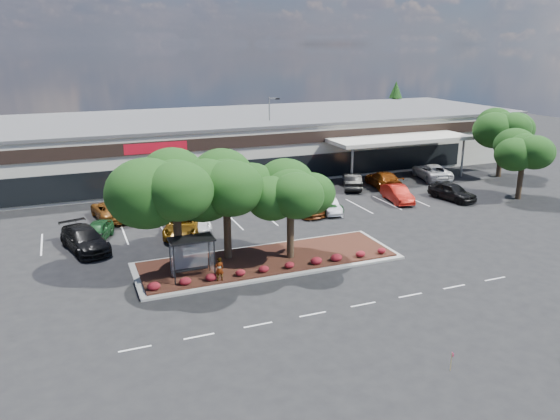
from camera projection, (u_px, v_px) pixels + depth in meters
name	position (u px, v px, depth m)	size (l,w,h in m)	color
ground	(320.00, 280.00, 34.50)	(160.00, 160.00, 0.00)	black
retail_store	(195.00, 144.00, 63.73)	(80.40, 25.20, 6.25)	beige
landscape_island	(268.00, 260.00, 37.31)	(18.00, 6.00, 0.26)	#9C9C97
lane_markings	(262.00, 230.00, 43.71)	(33.12, 20.06, 0.01)	silver
shrub_row	(280.00, 266.00, 35.33)	(17.00, 0.80, 0.50)	maroon
bus_shelter	(191.00, 246.00, 33.79)	(2.75, 1.55, 2.59)	black
island_tree_west	(176.00, 211.00, 34.43)	(7.20, 7.20, 7.89)	#183B0F
island_tree_mid	(227.00, 206.00, 36.38)	(6.60, 6.60, 7.32)	#183B0F
island_tree_east	(291.00, 212.00, 36.59)	(5.80, 5.80, 6.50)	#183B0F
tree_east_near	(522.00, 166.00, 51.68)	(5.60, 5.60, 6.51)	#183B0F
tree_east_far	(502.00, 143.00, 60.40)	(6.40, 6.40, 7.62)	#183B0F
conifer_north_east	(395.00, 110.00, 84.36)	(3.96, 3.96, 9.00)	#183B0F
person_waiting	(219.00, 269.00, 33.55)	(0.56, 0.37, 1.53)	#594C47
light_pole	(270.00, 142.00, 60.87)	(1.43, 0.68, 8.79)	#9C9C97
survey_stake	(452.00, 359.00, 24.74)	(0.07, 0.14, 0.92)	tan
car_0	(85.00, 239.00, 39.30)	(2.32, 5.70, 1.65)	black
car_1	(97.00, 231.00, 41.27)	(1.67, 4.16, 1.42)	#16421D
car_2	(183.00, 224.00, 42.61)	(2.63, 5.71, 1.59)	brown
car_3	(192.00, 221.00, 43.84)	(2.30, 4.99, 1.39)	white
car_4	(303.00, 204.00, 48.01)	(2.15, 5.29, 1.54)	#622C0F
car_5	(321.00, 202.00, 48.60)	(1.93, 4.79, 1.63)	#1A471B
car_6	(328.00, 205.00, 48.16)	(1.40, 4.01, 1.32)	#A2A5AC
car_7	(397.00, 194.00, 51.45)	(1.63, 4.68, 1.54)	#9D150D
car_8	(452.00, 192.00, 52.01)	(1.95, 4.85, 1.65)	black
car_9	(111.00, 210.00, 46.28)	(2.65, 5.75, 1.60)	brown
car_11	(196.00, 194.00, 51.73)	(2.23, 4.84, 1.35)	maroon
car_12	(204.00, 201.00, 49.28)	(1.95, 4.80, 1.39)	#5D5C64
car_13	(287.00, 182.00, 56.15)	(1.47, 4.22, 1.39)	maroon
car_14	(302.00, 179.00, 57.06)	(1.88, 4.68, 1.59)	#BEBEBE
car_15	(352.00, 181.00, 56.12)	(1.74, 4.99, 1.64)	black
car_16	(383.00, 180.00, 56.58)	(2.35, 5.77, 1.68)	#79330A
car_17	(431.00, 172.00, 60.15)	(2.78, 6.03, 1.67)	silver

